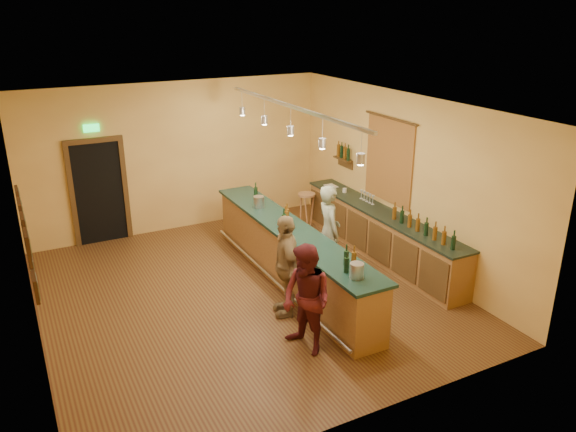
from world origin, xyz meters
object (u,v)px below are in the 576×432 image
back_counter (381,233)px  tasting_bar (290,251)px  customer_a (307,300)px  customer_b (286,265)px  bartender (329,231)px  bar_stool (307,200)px

back_counter → tasting_bar: size_ratio=0.89×
customer_a → back_counter: bearing=112.6°
customer_a → customer_b: customer_b is taller
bartender → customer_b: 1.57m
back_counter → customer_b: customer_b is taller
customer_a → bar_stool: (2.33, 4.16, -0.16)m
customer_a → customer_b: bearing=153.8°
bartender → customer_a: 2.46m
customer_b → back_counter: bearing=129.2°
tasting_bar → bar_stool: (1.55, 2.20, 0.04)m
bartender → bar_stool: (0.79, 2.24, -0.21)m
back_counter → bartender: bearing=-170.7°
bartender → bar_stool: size_ratio=2.18×
back_counter → customer_a: bearing=-143.1°
customer_a → bar_stool: 4.77m
tasting_bar → bar_stool: size_ratio=6.48×
bartender → tasting_bar: bearing=97.4°
customer_a → customer_b: 1.08m
back_counter → customer_b: 2.86m
bartender → bar_stool: 2.38m
back_counter → customer_a: (-2.85, -2.14, 0.32)m
tasting_bar → customer_b: bearing=-121.5°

